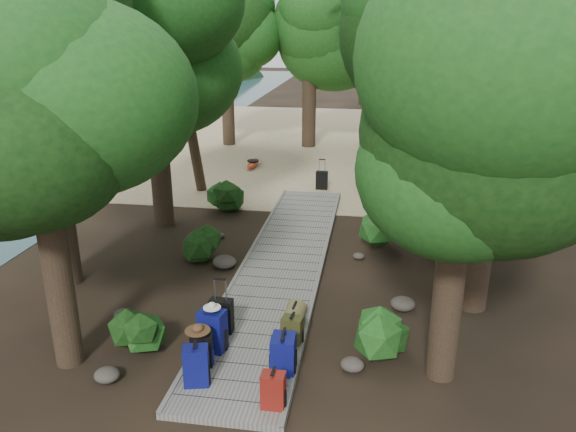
% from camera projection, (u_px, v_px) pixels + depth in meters
% --- Properties ---
extents(ground, '(120.00, 120.00, 0.00)m').
position_uv_depth(ground, '(277.00, 283.00, 13.19)').
color(ground, '#2E2117').
rests_on(ground, ground).
extents(sand_beach, '(40.00, 22.00, 0.02)m').
position_uv_depth(sand_beach, '(333.00, 142.00, 28.09)').
color(sand_beach, tan).
rests_on(sand_beach, ground).
extents(distant_hill, '(32.00, 16.00, 12.00)m').
position_uv_depth(distant_hill, '(5.00, 73.00, 63.82)').
color(distant_hill, black).
rests_on(distant_hill, ground).
extents(boardwalk, '(2.00, 12.00, 0.12)m').
position_uv_depth(boardwalk, '(284.00, 263.00, 14.10)').
color(boardwalk, gray).
rests_on(boardwalk, ground).
extents(backpack_left_a, '(0.47, 0.38, 0.77)m').
position_uv_depth(backpack_left_a, '(196.00, 364.00, 9.22)').
color(backpack_left_a, navy).
rests_on(backpack_left_a, boardwalk).
extents(backpack_left_b, '(0.41, 0.32, 0.68)m').
position_uv_depth(backpack_left_b, '(202.00, 348.00, 9.76)').
color(backpack_left_b, black).
rests_on(backpack_left_b, boardwalk).
extents(backpack_left_c, '(0.53, 0.42, 0.88)m').
position_uv_depth(backpack_left_c, '(212.00, 328.00, 10.18)').
color(backpack_left_c, navy).
rests_on(backpack_left_c, boardwalk).
extents(backpack_right_a, '(0.37, 0.27, 0.66)m').
position_uv_depth(backpack_right_a, '(273.00, 389.00, 8.69)').
color(backpack_right_a, maroon).
rests_on(backpack_right_a, boardwalk).
extents(backpack_right_b, '(0.43, 0.31, 0.74)m').
position_uv_depth(backpack_right_b, '(282.00, 355.00, 9.50)').
color(backpack_right_b, navy).
rests_on(backpack_right_b, boardwalk).
extents(backpack_right_c, '(0.41, 0.29, 0.69)m').
position_uv_depth(backpack_right_c, '(284.00, 348.00, 9.74)').
color(backpack_right_c, navy).
rests_on(backpack_right_c, boardwalk).
extents(backpack_right_d, '(0.42, 0.32, 0.58)m').
position_uv_depth(backpack_right_d, '(292.00, 329.00, 10.45)').
color(backpack_right_d, '#3C3C19').
rests_on(backpack_right_d, boardwalk).
extents(duffel_right_khaki, '(0.44, 0.62, 0.40)m').
position_uv_depth(duffel_right_khaki, '(295.00, 315.00, 11.12)').
color(duffel_right_khaki, olive).
rests_on(duffel_right_khaki, boardwalk).
extents(suitcase_on_boardwalk, '(0.45, 0.26, 0.68)m').
position_uv_depth(suitcase_on_boardwalk, '(221.00, 316.00, 10.81)').
color(suitcase_on_boardwalk, black).
rests_on(suitcase_on_boardwalk, boardwalk).
extents(lone_suitcase_on_sand, '(0.42, 0.25, 0.65)m').
position_uv_depth(lone_suitcase_on_sand, '(322.00, 180.00, 20.26)').
color(lone_suitcase_on_sand, black).
rests_on(lone_suitcase_on_sand, sand_beach).
extents(hat_brown, '(0.45, 0.45, 0.13)m').
position_uv_depth(hat_brown, '(197.00, 327.00, 9.62)').
color(hat_brown, '#51351E').
rests_on(hat_brown, backpack_left_b).
extents(hat_white, '(0.32, 0.32, 0.11)m').
position_uv_depth(hat_white, '(212.00, 305.00, 9.98)').
color(hat_white, silver).
rests_on(hat_white, backpack_left_c).
extents(kayak, '(0.88, 3.49, 0.35)m').
position_uv_depth(kayak, '(253.00, 162.00, 23.41)').
color(kayak, '#A0270D').
rests_on(kayak, sand_beach).
extents(sun_lounger, '(0.62, 1.74, 0.55)m').
position_uv_depth(sun_lounger, '(387.00, 167.00, 22.33)').
color(sun_lounger, silver).
rests_on(sun_lounger, sand_beach).
extents(tree_right_a, '(4.27, 4.27, 7.11)m').
position_uv_depth(tree_right_a, '(460.00, 178.00, 8.60)').
color(tree_right_a, black).
rests_on(tree_right_a, ground).
extents(tree_right_b, '(5.12, 5.12, 9.14)m').
position_uv_depth(tree_right_b, '(496.00, 91.00, 10.60)').
color(tree_right_b, black).
rests_on(tree_right_b, ground).
extents(tree_right_c, '(4.85, 4.85, 8.40)m').
position_uv_depth(tree_right_c, '(464.00, 96.00, 12.72)').
color(tree_right_c, black).
rests_on(tree_right_c, ground).
extents(tree_right_d, '(5.64, 5.64, 10.34)m').
position_uv_depth(tree_right_d, '(525.00, 48.00, 14.23)').
color(tree_right_d, black).
rests_on(tree_right_d, ground).
extents(tree_right_e, '(5.07, 5.07, 9.12)m').
position_uv_depth(tree_right_e, '(447.00, 63.00, 17.25)').
color(tree_right_e, black).
rests_on(tree_right_e, ground).
extents(tree_right_f, '(5.93, 5.93, 10.60)m').
position_uv_depth(tree_right_f, '(513.00, 36.00, 18.92)').
color(tree_right_f, black).
rests_on(tree_right_f, ground).
extents(tree_left_a, '(4.13, 4.13, 6.88)m').
position_uv_depth(tree_left_a, '(43.00, 178.00, 9.02)').
color(tree_left_a, black).
rests_on(tree_left_a, ground).
extents(tree_left_b, '(5.28, 5.28, 9.51)m').
position_uv_depth(tree_left_b, '(39.00, 75.00, 11.66)').
color(tree_left_b, black).
rests_on(tree_left_b, ground).
extents(tree_left_c, '(4.92, 4.92, 8.56)m').
position_uv_depth(tree_left_c, '(153.00, 79.00, 15.55)').
color(tree_left_c, black).
rests_on(tree_left_c, ground).
extents(tree_back_a, '(5.45, 5.45, 9.43)m').
position_uv_depth(tree_back_a, '(310.00, 45.00, 25.65)').
color(tree_back_a, black).
rests_on(tree_back_a, ground).
extents(tree_back_b, '(5.78, 5.78, 10.33)m').
position_uv_depth(tree_back_b, '(379.00, 34.00, 25.89)').
color(tree_back_b, black).
rests_on(tree_back_b, ground).
extents(tree_back_c, '(4.53, 4.53, 8.16)m').
position_uv_depth(tree_back_c, '(450.00, 60.00, 25.52)').
color(tree_back_c, black).
rests_on(tree_back_c, ground).
extents(tree_back_d, '(5.09, 5.09, 8.49)m').
position_uv_depth(tree_back_d, '(226.00, 55.00, 26.20)').
color(tree_back_d, black).
rests_on(tree_back_d, ground).
extents(palm_right_a, '(4.43, 4.43, 7.56)m').
position_uv_depth(palm_right_a, '(419.00, 93.00, 16.55)').
color(palm_right_a, '#173E11').
rests_on(palm_right_a, ground).
extents(palm_right_b, '(4.13, 4.13, 7.97)m').
position_uv_depth(palm_right_b, '(444.00, 70.00, 21.82)').
color(palm_right_b, '#173E11').
rests_on(palm_right_b, ground).
extents(palm_right_c, '(4.67, 4.67, 7.42)m').
position_uv_depth(palm_right_c, '(376.00, 75.00, 22.80)').
color(palm_right_c, '#173E11').
rests_on(palm_right_c, ground).
extents(palm_left_a, '(4.93, 4.93, 7.84)m').
position_uv_depth(palm_left_a, '(187.00, 80.00, 18.95)').
color(palm_left_a, '#173E11').
rests_on(palm_left_a, ground).
extents(rock_left_a, '(0.44, 0.40, 0.24)m').
position_uv_depth(rock_left_a, '(107.00, 375.00, 9.57)').
color(rock_left_a, '#4C473F').
rests_on(rock_left_a, ground).
extents(rock_left_b, '(0.40, 0.36, 0.22)m').
position_uv_depth(rock_left_b, '(123.00, 314.00, 11.56)').
color(rock_left_b, '#4C473F').
rests_on(rock_left_b, ground).
extents(rock_left_c, '(0.59, 0.53, 0.32)m').
position_uv_depth(rock_left_c, '(225.00, 262.00, 13.92)').
color(rock_left_c, '#4C473F').
rests_on(rock_left_c, ground).
extents(rock_left_d, '(0.27, 0.24, 0.15)m').
position_uv_depth(rock_left_d, '(220.00, 235.00, 15.85)').
color(rock_left_d, '#4C473F').
rests_on(rock_left_d, ground).
extents(rock_right_a, '(0.43, 0.38, 0.23)m').
position_uv_depth(rock_right_a, '(352.00, 365.00, 9.87)').
color(rock_right_a, '#4C473F').
rests_on(rock_right_a, ground).
extents(rock_right_b, '(0.53, 0.47, 0.29)m').
position_uv_depth(rock_right_b, '(403.00, 304.00, 11.91)').
color(rock_right_b, '#4C473F').
rests_on(rock_right_b, ground).
extents(rock_right_c, '(0.30, 0.27, 0.16)m').
position_uv_depth(rock_right_c, '(359.00, 256.00, 14.46)').
color(rock_right_c, '#4C473F').
rests_on(rock_right_c, ground).
extents(rock_right_d, '(0.59, 0.53, 0.32)m').
position_uv_depth(rock_right_d, '(396.00, 224.00, 16.48)').
color(rock_right_d, '#4C473F').
rests_on(rock_right_d, ground).
extents(shrub_left_a, '(1.01, 1.01, 0.91)m').
position_uv_depth(shrub_left_a, '(136.00, 331.00, 10.29)').
color(shrub_left_a, '#154817').
rests_on(shrub_left_a, ground).
extents(shrub_left_b, '(0.93, 0.93, 0.84)m').
position_uv_depth(shrub_left_b, '(204.00, 245.00, 14.29)').
color(shrub_left_b, '#154817').
rests_on(shrub_left_b, ground).
extents(shrub_left_c, '(1.17, 1.17, 1.05)m').
position_uv_depth(shrub_left_c, '(222.00, 195.00, 17.91)').
color(shrub_left_c, '#154817').
rests_on(shrub_left_c, ground).
extents(shrub_right_a, '(1.10, 1.10, 0.99)m').
position_uv_depth(shrub_right_a, '(385.00, 335.00, 10.10)').
color(shrub_right_a, '#154817').
rests_on(shrub_right_a, ground).
extents(shrub_right_b, '(1.13, 1.13, 1.02)m').
position_uv_depth(shrub_right_b, '(378.00, 232.00, 14.88)').
color(shrub_right_b, '#154817').
rests_on(shrub_right_b, ground).
extents(shrub_right_c, '(0.91, 0.91, 0.82)m').
position_uv_depth(shrub_right_c, '(373.00, 198.00, 18.02)').
color(shrub_right_c, '#154817').
rests_on(shrub_right_c, ground).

